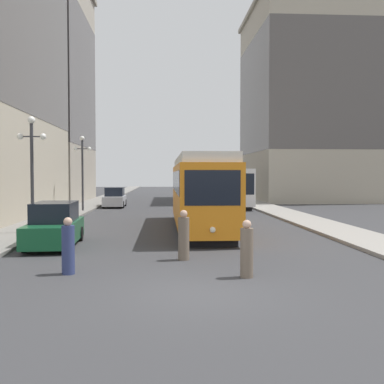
{
  "coord_description": "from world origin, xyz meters",
  "views": [
    {
      "loc": [
        -0.9,
        -11.05,
        2.96
      ],
      "look_at": [
        0.3,
        8.45,
        2.21
      ],
      "focal_mm": 42.23,
      "sensor_mm": 36.0,
      "label": 1
    }
  ],
  "objects_px": {
    "streetcar": "(199,191)",
    "lamp_post_left_near": "(32,157)",
    "pedestrian_crossing_near": "(184,237)",
    "pedestrian_crossing_far": "(247,251)",
    "transit_bus": "(228,186)",
    "pedestrian_on_sidewalk": "(68,248)",
    "parked_car_left_near": "(55,226)",
    "parked_car_left_mid": "(115,198)",
    "lamp_post_left_far": "(82,162)"
  },
  "relations": [
    {
      "from": "transit_bus",
      "to": "pedestrian_crossing_near",
      "type": "relative_size",
      "value": 6.56
    },
    {
      "from": "lamp_post_left_near",
      "to": "lamp_post_left_far",
      "type": "height_order",
      "value": "lamp_post_left_far"
    },
    {
      "from": "streetcar",
      "to": "lamp_post_left_near",
      "type": "height_order",
      "value": "lamp_post_left_near"
    },
    {
      "from": "transit_bus",
      "to": "lamp_post_left_near",
      "type": "xyz_separation_m",
      "value": [
        -12.32,
        -19.05,
        1.9
      ]
    },
    {
      "from": "lamp_post_left_far",
      "to": "pedestrian_crossing_near",
      "type": "bearing_deg",
      "value": -70.85
    },
    {
      "from": "pedestrian_crossing_near",
      "to": "lamp_post_left_near",
      "type": "relative_size",
      "value": 0.31
    },
    {
      "from": "pedestrian_crossing_far",
      "to": "streetcar",
      "type": "bearing_deg",
      "value": 49.83
    },
    {
      "from": "streetcar",
      "to": "pedestrian_crossing_far",
      "type": "xyz_separation_m",
      "value": [
        0.45,
        -11.63,
        -1.33
      ]
    },
    {
      "from": "streetcar",
      "to": "lamp_post_left_near",
      "type": "distance_m",
      "value": 8.75
    },
    {
      "from": "lamp_post_left_far",
      "to": "pedestrian_crossing_far",
      "type": "bearing_deg",
      "value": -69.25
    },
    {
      "from": "pedestrian_on_sidewalk",
      "to": "lamp_post_left_near",
      "type": "relative_size",
      "value": 0.3
    },
    {
      "from": "parked_car_left_near",
      "to": "lamp_post_left_near",
      "type": "relative_size",
      "value": 0.85
    },
    {
      "from": "streetcar",
      "to": "parked_car_left_near",
      "type": "bearing_deg",
      "value": -139.26
    },
    {
      "from": "pedestrian_on_sidewalk",
      "to": "parked_car_left_mid",
      "type": "bearing_deg",
      "value": -143.6
    },
    {
      "from": "streetcar",
      "to": "lamp_post_left_far",
      "type": "height_order",
      "value": "lamp_post_left_far"
    },
    {
      "from": "lamp_post_left_near",
      "to": "parked_car_left_near",
      "type": "bearing_deg",
      "value": -61.58
    },
    {
      "from": "streetcar",
      "to": "pedestrian_crossing_near",
      "type": "relative_size",
      "value": 7.96
    },
    {
      "from": "streetcar",
      "to": "pedestrian_on_sidewalk",
      "type": "height_order",
      "value": "streetcar"
    },
    {
      "from": "parked_car_left_near",
      "to": "parked_car_left_mid",
      "type": "height_order",
      "value": "same"
    },
    {
      "from": "transit_bus",
      "to": "parked_car_left_near",
      "type": "relative_size",
      "value": 2.38
    },
    {
      "from": "pedestrian_crossing_far",
      "to": "lamp_post_left_far",
      "type": "relative_size",
      "value": 0.28
    },
    {
      "from": "pedestrian_crossing_near",
      "to": "lamp_post_left_far",
      "type": "bearing_deg",
      "value": -77.94
    },
    {
      "from": "parked_car_left_mid",
      "to": "pedestrian_crossing_far",
      "type": "height_order",
      "value": "parked_car_left_mid"
    },
    {
      "from": "streetcar",
      "to": "lamp_post_left_far",
      "type": "relative_size",
      "value": 2.36
    },
    {
      "from": "transit_bus",
      "to": "pedestrian_crossing_far",
      "type": "xyz_separation_m",
      "value": [
        -3.54,
        -28.67,
        -1.17
      ]
    },
    {
      "from": "parked_car_left_near",
      "to": "pedestrian_crossing_near",
      "type": "height_order",
      "value": "parked_car_left_near"
    },
    {
      "from": "lamp_post_left_near",
      "to": "lamp_post_left_far",
      "type": "relative_size",
      "value": 0.96
    },
    {
      "from": "pedestrian_crossing_near",
      "to": "parked_car_left_near",
      "type": "bearing_deg",
      "value": -39.86
    },
    {
      "from": "parked_car_left_near",
      "to": "pedestrian_crossing_near",
      "type": "distance_m",
      "value": 6.18
    },
    {
      "from": "streetcar",
      "to": "pedestrian_crossing_near",
      "type": "height_order",
      "value": "streetcar"
    },
    {
      "from": "pedestrian_crossing_near",
      "to": "pedestrian_crossing_far",
      "type": "distance_m",
      "value": 3.25
    },
    {
      "from": "parked_car_left_mid",
      "to": "parked_car_left_near",
      "type": "bearing_deg",
      "value": -90.81
    },
    {
      "from": "parked_car_left_mid",
      "to": "pedestrian_crossing_near",
      "type": "distance_m",
      "value": 26.48
    },
    {
      "from": "transit_bus",
      "to": "pedestrian_on_sidewalk",
      "type": "height_order",
      "value": "transit_bus"
    },
    {
      "from": "streetcar",
      "to": "parked_car_left_mid",
      "type": "relative_size",
      "value": 2.99
    },
    {
      "from": "parked_car_left_mid",
      "to": "lamp_post_left_near",
      "type": "xyz_separation_m",
      "value": [
        -1.9,
        -19.12,
        3.0
      ]
    },
    {
      "from": "transit_bus",
      "to": "parked_car_left_mid",
      "type": "xyz_separation_m",
      "value": [
        -10.42,
        0.07,
        -1.1
      ]
    },
    {
      "from": "pedestrian_crossing_near",
      "to": "lamp_post_left_near",
      "type": "bearing_deg",
      "value": -51.1
    },
    {
      "from": "parked_car_left_near",
      "to": "lamp_post_left_far",
      "type": "xyz_separation_m",
      "value": [
        -1.9,
        17.07,
        3.12
      ]
    },
    {
      "from": "streetcar",
      "to": "lamp_post_left_far",
      "type": "bearing_deg",
      "value": 125.92
    },
    {
      "from": "pedestrian_crossing_far",
      "to": "lamp_post_left_far",
      "type": "height_order",
      "value": "lamp_post_left_far"
    },
    {
      "from": "pedestrian_crossing_far",
      "to": "pedestrian_on_sidewalk",
      "type": "bearing_deg",
      "value": 129.31
    },
    {
      "from": "pedestrian_crossing_near",
      "to": "lamp_post_left_far",
      "type": "xyz_separation_m",
      "value": [
        -7.09,
        20.42,
        3.16
      ]
    },
    {
      "from": "parked_car_left_near",
      "to": "pedestrian_crossing_far",
      "type": "distance_m",
      "value": 9.21
    },
    {
      "from": "transit_bus",
      "to": "pedestrian_crossing_far",
      "type": "relative_size",
      "value": 6.85
    },
    {
      "from": "parked_car_left_mid",
      "to": "lamp_post_left_far",
      "type": "distance_m",
      "value": 6.64
    },
    {
      "from": "pedestrian_crossing_near",
      "to": "pedestrian_crossing_far",
      "type": "bearing_deg",
      "value": 114.34
    },
    {
      "from": "transit_bus",
      "to": "pedestrian_crossing_near",
      "type": "xyz_separation_m",
      "value": [
        -5.23,
        -25.9,
        -1.14
      ]
    },
    {
      "from": "transit_bus",
      "to": "lamp_post_left_far",
      "type": "height_order",
      "value": "lamp_post_left_far"
    },
    {
      "from": "pedestrian_crossing_far",
      "to": "pedestrian_on_sidewalk",
      "type": "xyz_separation_m",
      "value": [
        -5.22,
        0.76,
        0.02
      ]
    }
  ]
}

